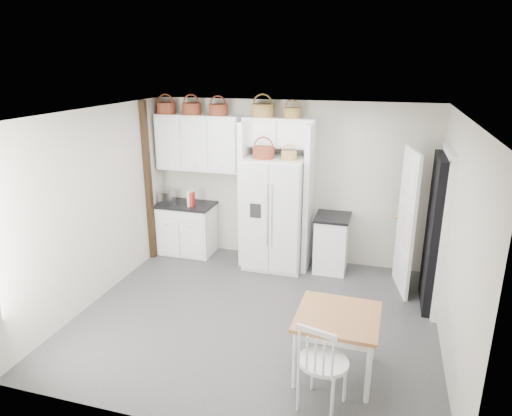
% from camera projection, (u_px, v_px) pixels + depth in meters
% --- Properties ---
extents(floor, '(4.50, 4.50, 0.00)m').
position_uv_depth(floor, '(256.00, 316.00, 5.93)').
color(floor, '#373738').
rests_on(floor, ground).
extents(ceiling, '(4.50, 4.50, 0.00)m').
position_uv_depth(ceiling, '(256.00, 114.00, 5.13)').
color(ceiling, white).
rests_on(ceiling, wall_back).
extents(wall_back, '(4.50, 0.00, 4.50)m').
position_uv_depth(wall_back, '(290.00, 182.00, 7.36)').
color(wall_back, beige).
rests_on(wall_back, floor).
extents(wall_left, '(0.00, 4.00, 4.00)m').
position_uv_depth(wall_left, '(95.00, 207.00, 6.13)').
color(wall_left, beige).
rests_on(wall_left, floor).
extents(wall_right, '(0.00, 4.00, 4.00)m').
position_uv_depth(wall_right, '(455.00, 242.00, 4.93)').
color(wall_right, beige).
rests_on(wall_right, floor).
extents(refrigerator, '(0.92, 0.74, 1.77)m').
position_uv_depth(refrigerator, '(275.00, 213.00, 7.18)').
color(refrigerator, silver).
rests_on(refrigerator, floor).
extents(base_cab_left, '(0.91, 0.57, 0.84)m').
position_uv_depth(base_cab_left, '(187.00, 229.00, 7.81)').
color(base_cab_left, white).
rests_on(base_cab_left, floor).
extents(base_cab_right, '(0.49, 0.58, 0.86)m').
position_uv_depth(base_cab_right, '(331.00, 244.00, 7.15)').
color(base_cab_right, white).
rests_on(base_cab_right, floor).
extents(dining_table, '(0.85, 0.85, 0.69)m').
position_uv_depth(dining_table, '(336.00, 344.00, 4.76)').
color(dining_table, '#935F30').
rests_on(dining_table, floor).
extents(windsor_chair, '(0.58, 0.55, 0.99)m').
position_uv_depth(windsor_chair, '(323.00, 362.00, 4.25)').
color(windsor_chair, white).
rests_on(windsor_chair, floor).
extents(counter_left, '(0.94, 0.61, 0.04)m').
position_uv_depth(counter_left, '(186.00, 205.00, 7.68)').
color(counter_left, black).
rests_on(counter_left, base_cab_left).
extents(counter_right, '(0.53, 0.62, 0.04)m').
position_uv_depth(counter_right, '(333.00, 217.00, 7.02)').
color(counter_right, black).
rests_on(counter_right, base_cab_right).
extents(toaster, '(0.27, 0.16, 0.18)m').
position_uv_depth(toaster, '(167.00, 197.00, 7.73)').
color(toaster, silver).
rests_on(toaster, counter_left).
extents(cookbook_red, '(0.05, 0.16, 0.23)m').
position_uv_depth(cookbook_red, '(193.00, 199.00, 7.52)').
color(cookbook_red, '#AA2117').
rests_on(cookbook_red, counter_left).
extents(cookbook_cream, '(0.07, 0.18, 0.27)m').
position_uv_depth(cookbook_cream, '(191.00, 198.00, 7.52)').
color(cookbook_cream, white).
rests_on(cookbook_cream, counter_left).
extents(basket_upper_a, '(0.31, 0.31, 0.18)m').
position_uv_depth(basket_upper_a, '(166.00, 108.00, 7.40)').
color(basket_upper_a, maroon).
rests_on(basket_upper_a, upper_cabinet).
extents(basket_upper_b, '(0.31, 0.31, 0.18)m').
position_uv_depth(basket_upper_b, '(192.00, 109.00, 7.28)').
color(basket_upper_b, maroon).
rests_on(basket_upper_b, upper_cabinet).
extents(basket_upper_c, '(0.30, 0.30, 0.17)m').
position_uv_depth(basket_upper_c, '(218.00, 110.00, 7.16)').
color(basket_upper_c, maroon).
rests_on(basket_upper_c, upper_cabinet).
extents(basket_bridge_a, '(0.34, 0.34, 0.19)m').
position_uv_depth(basket_bridge_a, '(263.00, 110.00, 6.96)').
color(basket_bridge_a, olive).
rests_on(basket_bridge_a, bridge_cabinet).
extents(basket_bridge_b, '(0.26, 0.26, 0.15)m').
position_uv_depth(basket_bridge_b, '(292.00, 113.00, 6.85)').
color(basket_bridge_b, olive).
rests_on(basket_bridge_b, bridge_cabinet).
extents(basket_fridge_a, '(0.33, 0.33, 0.18)m').
position_uv_depth(basket_fridge_a, '(263.00, 152.00, 6.83)').
color(basket_fridge_a, maroon).
rests_on(basket_fridge_a, refrigerator).
extents(basket_fridge_b, '(0.23, 0.23, 0.13)m').
position_uv_depth(basket_fridge_b, '(289.00, 156.00, 6.73)').
color(basket_fridge_b, olive).
rests_on(basket_fridge_b, refrigerator).
extents(upper_cabinet, '(1.40, 0.34, 0.90)m').
position_uv_depth(upper_cabinet, '(199.00, 143.00, 7.42)').
color(upper_cabinet, white).
rests_on(upper_cabinet, wall_back).
extents(bridge_cabinet, '(1.12, 0.34, 0.45)m').
position_uv_depth(bridge_cabinet, '(280.00, 132.00, 6.99)').
color(bridge_cabinet, white).
rests_on(bridge_cabinet, wall_back).
extents(fridge_panel_left, '(0.08, 0.60, 2.30)m').
position_uv_depth(fridge_panel_left, '(246.00, 193.00, 7.31)').
color(fridge_panel_left, white).
rests_on(fridge_panel_left, floor).
extents(fridge_panel_right, '(0.08, 0.60, 2.30)m').
position_uv_depth(fridge_panel_right, '(309.00, 198.00, 7.03)').
color(fridge_panel_right, white).
rests_on(fridge_panel_right, floor).
extents(trim_post, '(0.09, 0.09, 2.60)m').
position_uv_depth(trim_post, '(148.00, 182.00, 7.35)').
color(trim_post, black).
rests_on(trim_post, floor).
extents(doorway_void, '(0.18, 0.85, 2.05)m').
position_uv_depth(doorway_void, '(436.00, 233.00, 5.96)').
color(doorway_void, black).
rests_on(doorway_void, floor).
extents(door_slab, '(0.21, 0.79, 2.05)m').
position_uv_depth(door_slab, '(406.00, 222.00, 6.36)').
color(door_slab, white).
rests_on(door_slab, floor).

